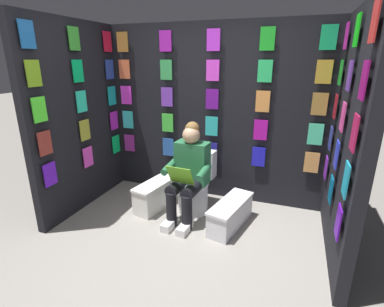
{
  "coord_description": "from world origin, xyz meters",
  "views": [
    {
      "loc": [
        -1.04,
        2.09,
        1.88
      ],
      "look_at": [
        0.03,
        -0.88,
        0.85
      ],
      "focal_mm": 26.92,
      "sensor_mm": 36.0,
      "label": 1
    }
  ],
  "objects_px": {
    "comic_longbox_far": "(156,194)",
    "toilet": "(196,186)",
    "person_reading": "(188,172)",
    "comic_longbox_near": "(231,214)"
  },
  "relations": [
    {
      "from": "comic_longbox_far",
      "to": "comic_longbox_near",
      "type": "bearing_deg",
      "value": -176.32
    },
    {
      "from": "person_reading",
      "to": "comic_longbox_far",
      "type": "xyz_separation_m",
      "value": [
        0.5,
        -0.1,
        -0.42
      ]
    },
    {
      "from": "comic_longbox_near",
      "to": "person_reading",
      "type": "bearing_deg",
      "value": 9.37
    },
    {
      "from": "comic_longbox_near",
      "to": "comic_longbox_far",
      "type": "height_order",
      "value": "comic_longbox_far"
    },
    {
      "from": "comic_longbox_near",
      "to": "comic_longbox_far",
      "type": "bearing_deg",
      "value": 5.54
    },
    {
      "from": "person_reading",
      "to": "comic_longbox_far",
      "type": "bearing_deg",
      "value": -6.95
    },
    {
      "from": "person_reading",
      "to": "comic_longbox_near",
      "type": "height_order",
      "value": "person_reading"
    },
    {
      "from": "person_reading",
      "to": "comic_longbox_near",
      "type": "xyz_separation_m",
      "value": [
        -0.54,
        0.03,
        -0.44
      ]
    },
    {
      "from": "comic_longbox_far",
      "to": "toilet",
      "type": "bearing_deg",
      "value": -155.23
    },
    {
      "from": "toilet",
      "to": "person_reading",
      "type": "xyz_separation_m",
      "value": [
        0.01,
        0.23,
        0.27
      ]
    }
  ]
}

